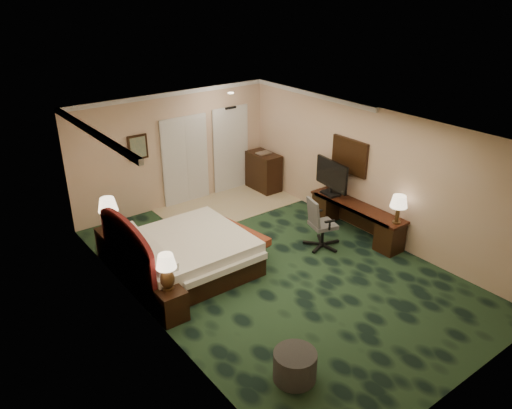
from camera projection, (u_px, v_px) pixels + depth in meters
floor at (276, 269)px, 9.35m from camera, size 5.00×7.50×0.00m
ceiling at (279, 129)px, 8.22m from camera, size 5.00×7.50×0.00m
wall_back at (174, 150)px, 11.51m from camera, size 5.00×0.00×2.70m
wall_front at (472, 305)px, 6.07m from camera, size 5.00×0.00×2.70m
wall_left at (147, 245)px, 7.41m from camera, size 0.00×7.50×2.70m
wall_right at (372, 173)px, 10.16m from camera, size 0.00×7.50×2.70m
crown_molding at (278, 132)px, 8.25m from camera, size 5.00×7.50×0.10m
tile_patch at (228, 205)px, 11.94m from camera, size 3.20×1.70×0.01m
headboard at (128, 255)px, 8.44m from camera, size 0.12×2.00×1.40m
entry_door at (231, 150)px, 12.46m from camera, size 1.02×0.06×2.18m
closet_doors at (185, 160)px, 11.74m from camera, size 1.20×0.06×2.10m
wall_art at (138, 147)px, 10.88m from camera, size 0.45×0.06×0.55m
wall_mirror at (350, 156)px, 10.49m from camera, size 0.05×0.95×0.75m
bed at (188, 255)px, 9.15m from camera, size 2.13×1.97×0.67m
nightstand_near at (170, 304)px, 7.90m from camera, size 0.42×0.49×0.53m
nightstand_far at (113, 244)px, 9.63m from camera, size 0.47×0.54×0.59m
lamp_near at (167, 272)px, 7.71m from camera, size 0.38×0.38×0.61m
lamp_far at (109, 215)px, 9.31m from camera, size 0.45×0.45×0.69m
bed_bench at (237, 241)px, 9.82m from camera, size 0.69×1.49×0.48m
ottoman at (295, 366)px, 6.73m from camera, size 0.74×0.74×0.42m
desk at (356, 220)px, 10.49m from camera, size 0.49×2.29×0.66m
tv at (331, 178)px, 10.72m from camera, size 0.21×1.00×0.78m
desk_lamp at (398, 209)px, 9.51m from camera, size 0.40×0.40×0.58m
desk_chair at (323, 223)px, 9.92m from camera, size 0.76×0.73×1.07m
minibar at (264, 171)px, 12.67m from camera, size 0.50×0.91×0.96m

